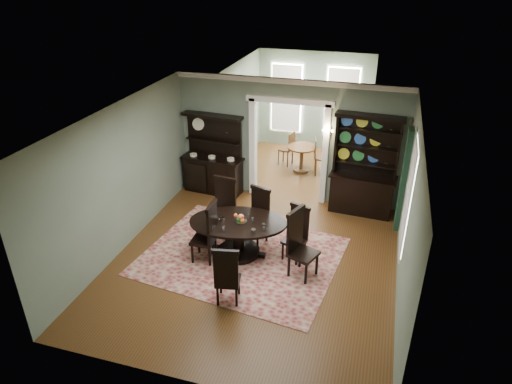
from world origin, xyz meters
TOP-DOWN VIEW (x-y plane):
  - room at (0.00, 0.04)m, footprint 5.51×6.01m
  - parlor at (0.00, 5.53)m, footprint 3.51×3.50m
  - doorway_trim at (0.00, 3.00)m, footprint 2.08×0.25m
  - right_window at (2.69, 0.93)m, footprint 0.15×1.47m
  - wall_sconce at (0.95, 2.85)m, footprint 0.27×0.21m
  - rug at (-0.30, 0.15)m, footprint 4.15×3.48m
  - dining_table at (-0.38, 0.23)m, footprint 2.15×2.12m
  - centerpiece at (-0.31, 0.20)m, footprint 1.22×0.78m
  - chair_far_left at (-0.90, 0.82)m, footprint 0.56×0.53m
  - chair_far_mid at (-0.14, 0.83)m, footprint 0.57×0.55m
  - chair_far_right at (0.77, 0.47)m, footprint 0.54×0.53m
  - chair_end_left at (-0.87, -0.15)m, footprint 0.47×0.50m
  - chair_end_right at (0.91, -0.07)m, footprint 0.64×0.65m
  - chair_near at (-0.09, -1.28)m, footprint 0.51×0.49m
  - sideboard at (-1.89, 2.76)m, footprint 1.59×0.69m
  - welsh_dresser at (1.85, 2.74)m, footprint 1.56×0.66m
  - parlor_table at (0.04, 4.60)m, footprint 0.80×0.80m
  - parlor_chair_left at (-0.42, 4.92)m, footprint 0.46×0.45m
  - parlor_chair_right at (0.54, 4.56)m, footprint 0.46×0.45m

SIDE VIEW (x-z plane):
  - rug at x=-0.30m, z-range 0.00..0.01m
  - parlor_table at x=0.04m, z-range 0.11..0.86m
  - dining_table at x=-0.38m, z-range 0.15..0.92m
  - parlor_chair_left at x=-0.42m, z-range 0.04..1.05m
  - parlor_chair_right at x=0.54m, z-range 0.04..1.07m
  - chair_far_right at x=0.77m, z-range 0.03..1.19m
  - chair_near at x=-0.09m, z-range 0.03..1.22m
  - chair_far_mid at x=-0.14m, z-range 0.03..1.27m
  - chair_end_left at x=-0.87m, z-range 0.03..1.34m
  - sideboard at x=-1.89m, z-range -0.31..1.73m
  - chair_far_left at x=-0.90m, z-range 0.03..1.40m
  - chair_end_right at x=0.91m, z-range 0.03..1.41m
  - centerpiece at x=-0.31m, z-range 0.73..0.93m
  - welsh_dresser at x=1.85m, z-range -0.33..2.05m
  - parlor at x=0.00m, z-range 0.01..3.02m
  - room at x=0.00m, z-range 0.07..3.08m
  - right_window at x=2.69m, z-range 0.54..2.66m
  - doorway_trim at x=0.00m, z-range 0.33..2.90m
  - wall_sconce at x=0.95m, z-range 1.79..1.99m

